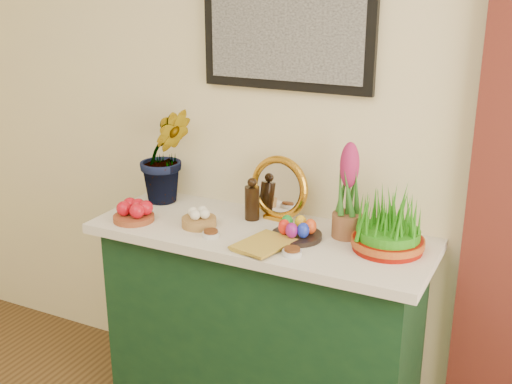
% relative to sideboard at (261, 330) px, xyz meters
% --- Properties ---
extents(sideboard, '(1.30, 0.45, 0.85)m').
position_rel_sideboard_xyz_m(sideboard, '(0.00, 0.00, 0.00)').
color(sideboard, '#13361B').
rests_on(sideboard, ground).
extents(tablecloth, '(1.40, 0.55, 0.04)m').
position_rel_sideboard_xyz_m(tablecloth, '(0.00, 0.00, 0.45)').
color(tablecloth, silver).
rests_on(tablecloth, sideboard).
extents(hyacinth_green, '(0.38, 0.38, 0.58)m').
position_rel_sideboard_xyz_m(hyacinth_green, '(-0.54, 0.13, 0.75)').
color(hyacinth_green, '#2B6921').
rests_on(hyacinth_green, tablecloth).
extents(apple_bowl, '(0.19, 0.19, 0.09)m').
position_rel_sideboard_xyz_m(apple_bowl, '(-0.53, -0.14, 0.50)').
color(apple_bowl, brown).
rests_on(apple_bowl, tablecloth).
extents(garlic_basket, '(0.15, 0.15, 0.08)m').
position_rel_sideboard_xyz_m(garlic_basket, '(-0.25, -0.08, 0.50)').
color(garlic_basket, '#A17440').
rests_on(garlic_basket, tablecloth).
extents(vinegar_cruet, '(0.06, 0.06, 0.18)m').
position_rel_sideboard_xyz_m(vinegar_cruet, '(-0.09, 0.10, 0.55)').
color(vinegar_cruet, black).
rests_on(vinegar_cruet, tablecloth).
extents(mirror, '(0.28, 0.10, 0.28)m').
position_rel_sideboard_xyz_m(mirror, '(0.01, 0.16, 0.60)').
color(mirror, gold).
rests_on(mirror, tablecloth).
extents(book, '(0.20, 0.25, 0.03)m').
position_rel_sideboard_xyz_m(book, '(0.00, -0.13, 0.48)').
color(book, gold).
rests_on(book, tablecloth).
extents(spice_dish_left, '(0.07, 0.07, 0.03)m').
position_rel_sideboard_xyz_m(spice_dish_left, '(-0.15, -0.15, 0.48)').
color(spice_dish_left, silver).
rests_on(spice_dish_left, tablecloth).
extents(spice_dish_right, '(0.07, 0.07, 0.03)m').
position_rel_sideboard_xyz_m(spice_dish_right, '(0.21, -0.17, 0.48)').
color(spice_dish_right, silver).
rests_on(spice_dish_right, tablecloth).
extents(egg_plate, '(0.24, 0.24, 0.08)m').
position_rel_sideboard_xyz_m(egg_plate, '(0.16, -0.02, 0.50)').
color(egg_plate, black).
rests_on(egg_plate, tablecloth).
extents(hyacinth_pink, '(0.12, 0.12, 0.39)m').
position_rel_sideboard_xyz_m(hyacinth_pink, '(0.33, 0.09, 0.64)').
color(hyacinth_pink, brown).
rests_on(hyacinth_pink, tablecloth).
extents(wheatgrass_sabzeh, '(0.28, 0.28, 0.22)m').
position_rel_sideboard_xyz_m(wheatgrass_sabzeh, '(0.51, 0.04, 0.56)').
color(wheatgrass_sabzeh, '#830C03').
rests_on(wheatgrass_sabzeh, tablecloth).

